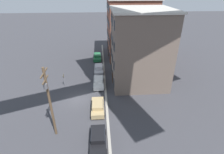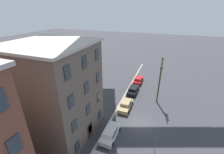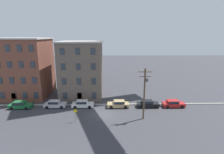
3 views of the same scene
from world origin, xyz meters
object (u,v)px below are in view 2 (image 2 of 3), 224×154
(car_black, at_px, (133,90))
(utility_pole, at_px, (160,78))
(car_white, at_px, (110,133))
(caution_sign, at_px, (156,143))
(car_red, at_px, (138,80))
(car_tan, at_px, (126,105))

(car_black, relative_size, utility_pole, 0.49)
(car_white, distance_m, caution_sign, 6.24)
(car_black, height_order, car_red, same)
(car_tan, relative_size, utility_pole, 0.49)
(utility_pole, bearing_deg, car_tan, 128.86)
(car_red, bearing_deg, car_white, 179.46)
(car_white, height_order, utility_pole, utility_pole)
(car_red, distance_m, utility_pole, 9.80)
(car_red, bearing_deg, utility_pole, -144.18)
(car_black, bearing_deg, utility_pole, -109.52)
(car_red, height_order, utility_pole, utility_pole)
(caution_sign, bearing_deg, car_tan, 38.20)
(car_red, bearing_deg, car_tan, 179.95)
(car_black, height_order, caution_sign, caution_sign)
(car_tan, height_order, car_black, same)
(car_tan, xyz_separation_m, caution_sign, (-7.64, -6.01, 0.81))
(car_white, relative_size, caution_sign, 1.85)
(car_black, relative_size, caution_sign, 1.85)
(caution_sign, height_order, utility_pole, utility_pole)
(utility_pole, bearing_deg, caution_sign, -175.81)
(car_red, distance_m, caution_sign, 19.86)
(utility_pole, bearing_deg, car_white, 155.20)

